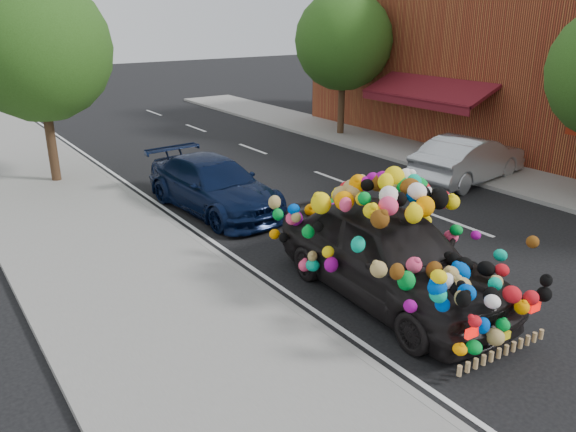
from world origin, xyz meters
The scene contains 10 objects.
ground centered at (0.00, 0.00, 0.00)m, with size 100.00×100.00×0.00m, color black.
sidewalk centered at (-4.30, 0.00, 0.06)m, with size 4.00×60.00×0.12m, color gray.
kerb centered at (-2.35, 0.00, 0.07)m, with size 0.15×60.00×0.13m, color gray.
footpath_far centered at (8.20, 3.00, 0.06)m, with size 3.00×40.00×0.12m, color gray.
lane_markings centered at (3.60, 0.00, 0.01)m, with size 6.00×50.00×0.01m, color silver, non-canonical shape.
tree_near_sidewalk centered at (-3.80, 9.50, 4.02)m, with size 4.20×4.20×6.13m.
tree_far_b centered at (8.00, 10.00, 3.89)m, with size 4.00×4.00×5.90m.
plush_art_car centered at (-0.55, -1.68, 1.23)m, with size 2.68×5.37×2.37m.
navy_sedan centered at (-0.92, 4.50, 0.69)m, with size 1.94×4.78×1.39m, color black.
silver_hatchback centered at (6.84, 2.41, 0.72)m, with size 1.53×4.39×1.44m, color #AAADB1.
Camera 1 is at (-7.40, -8.33, 5.03)m, focal length 35.00 mm.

